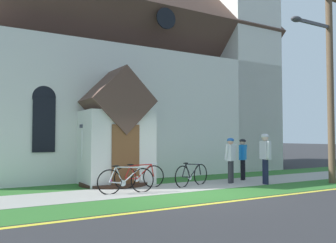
% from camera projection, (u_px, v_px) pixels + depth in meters
% --- Properties ---
extents(ground, '(140.00, 140.00, 0.00)m').
position_uv_depth(ground, '(133.00, 180.00, 14.05)').
color(ground, '#2B2B2D').
extents(sidewalk_slab, '(32.00, 2.06, 0.01)m').
position_uv_depth(sidewalk_slab, '(204.00, 185.00, 12.42)').
color(sidewalk_slab, '#99968E').
rests_on(sidewalk_slab, ground).
extents(grass_verge, '(32.00, 1.69, 0.01)m').
position_uv_depth(grass_verge, '(241.00, 192.00, 10.80)').
color(grass_verge, '#2D6628').
rests_on(grass_verge, ground).
extents(church_lawn, '(24.00, 1.65, 0.01)m').
position_uv_depth(church_lawn, '(176.00, 180.00, 14.01)').
color(church_lawn, '#2D6628').
rests_on(church_lawn, ground).
extents(curb_paint_stripe, '(28.00, 0.16, 0.01)m').
position_uv_depth(curb_paint_stripe, '(266.00, 197.00, 9.94)').
color(curb_paint_stripe, yellow).
rests_on(curb_paint_stripe, ground).
extents(church_building, '(14.40, 12.34, 14.18)m').
position_uv_depth(church_building, '(126.00, 73.00, 19.39)').
color(church_building, silver).
rests_on(church_building, ground).
extents(church_sign, '(2.25, 0.21, 2.11)m').
position_uv_depth(church_sign, '(111.00, 144.00, 12.87)').
color(church_sign, '#474C56').
rests_on(church_sign, ground).
extents(flower_bed, '(2.39, 2.39, 0.34)m').
position_uv_depth(flower_bed, '(113.00, 183.00, 12.57)').
color(flower_bed, '#382319').
rests_on(flower_bed, ground).
extents(bicycle_orange, '(1.67, 0.53, 0.84)m').
position_uv_depth(bicycle_orange, '(192.00, 175.00, 12.26)').
color(bicycle_orange, black).
rests_on(bicycle_orange, ground).
extents(bicycle_silver, '(1.77, 0.21, 0.86)m').
position_uv_depth(bicycle_silver, '(126.00, 180.00, 10.66)').
color(bicycle_silver, black).
rests_on(bicycle_silver, ground).
extents(bicycle_white, '(1.73, 0.22, 0.82)m').
position_uv_depth(bicycle_white, '(139.00, 176.00, 11.73)').
color(bicycle_white, black).
rests_on(bicycle_white, ground).
extents(cyclist_in_yellow_jersey, '(0.34, 0.67, 1.79)m').
position_uv_depth(cyclist_in_yellow_jersey, '(265.00, 154.00, 12.71)').
color(cyclist_in_yellow_jersey, '#191E38').
rests_on(cyclist_in_yellow_jersey, ground).
extents(cyclist_in_green_jersey, '(0.62, 0.39, 1.64)m').
position_uv_depth(cyclist_in_green_jersey, '(231.00, 157.00, 12.98)').
color(cyclist_in_green_jersey, '#2D2D33').
rests_on(cyclist_in_green_jersey, ground).
extents(cyclist_in_red_jersey, '(0.58, 0.42, 1.60)m').
position_uv_depth(cyclist_in_red_jersey, '(243.00, 156.00, 13.94)').
color(cyclist_in_red_jersey, black).
rests_on(cyclist_in_red_jersey, ground).
extents(utility_pole, '(3.12, 0.28, 8.14)m').
position_uv_depth(utility_pole, '(328.00, 60.00, 13.13)').
color(utility_pole, brown).
rests_on(utility_pole, ground).
extents(roadside_conifer, '(3.22, 3.22, 7.08)m').
position_uv_depth(roadside_conifer, '(249.00, 84.00, 20.32)').
color(roadside_conifer, '#4C3823').
rests_on(roadside_conifer, ground).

